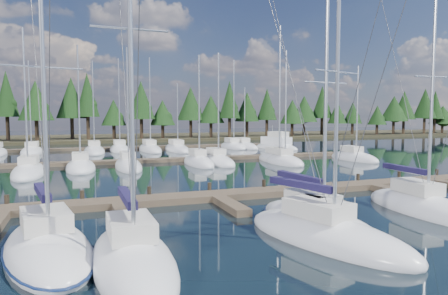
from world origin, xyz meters
name	(u,v)px	position (x,y,z in m)	size (l,w,h in m)	color
ground	(173,174)	(0.00, 30.00, 0.00)	(260.00, 260.00, 0.00)	black
far_shore	(116,138)	(0.00, 90.00, 0.30)	(220.00, 30.00, 0.60)	#312D1B
main_dock	(218,198)	(0.00, 17.36, 0.20)	(44.00, 6.13, 0.90)	brown
back_docks	(142,153)	(0.00, 49.58, 0.20)	(50.00, 21.80, 0.40)	brown
front_sailboat_1	(48,249)	(-9.31, 10.22, 0.27)	(4.56, 8.63, 12.82)	silver
front_sailboat_2	(133,259)	(-6.42, 7.97, 0.30)	(2.88, 7.92, 14.81)	silver
front_sailboat_3	(325,235)	(1.61, 8.11, 0.28)	(5.28, 9.13, 12.87)	silver
front_sailboat_4	(317,223)	(2.38, 9.88, 0.28)	(3.48, 9.09, 12.38)	silver
front_sailboat_5	(421,207)	(9.66, 10.72, 0.29)	(3.15, 8.49, 13.44)	silver
back_sailboat_rows	(145,156)	(-0.17, 45.44, 0.26)	(49.50, 32.34, 16.29)	silver
motor_yacht_right	(276,146)	(22.36, 52.44, 0.51)	(5.47, 9.75, 4.63)	silver
tree_line	(121,106)	(0.32, 80.23, 7.49)	(185.27, 11.11, 13.75)	black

